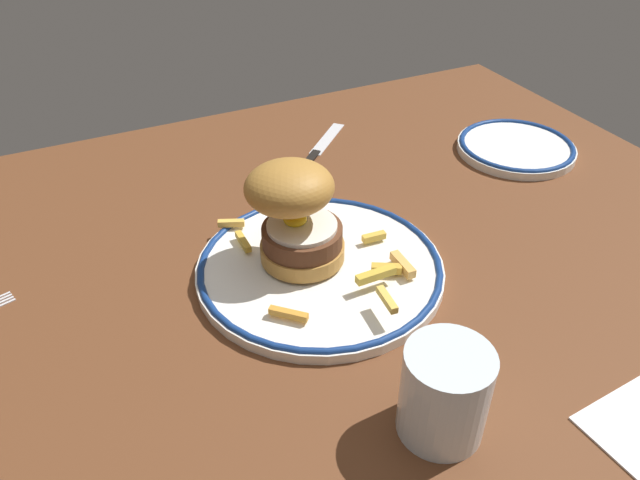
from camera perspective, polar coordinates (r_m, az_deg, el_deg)
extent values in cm
cube|color=brown|center=(69.58, -4.58, -5.13)|extent=(124.50, 88.18, 4.00)
cylinder|color=white|center=(68.85, 0.00, -2.69)|extent=(27.54, 27.54, 1.20)
torus|color=navy|center=(68.47, 0.00, -2.30)|extent=(27.14, 27.14, 0.80)
cylinder|color=#B07B36|center=(68.44, -1.63, -0.96)|extent=(9.37, 9.37, 1.80)
cylinder|color=#55311D|center=(67.25, -1.66, 0.40)|extent=(8.87, 8.87, 2.19)
cylinder|color=white|center=(66.47, -1.68, 1.34)|extent=(7.68, 7.68, 0.50)
ellipsoid|color=yellow|center=(66.41, -2.32, 1.98)|extent=(2.60, 2.60, 1.40)
ellipsoid|color=#AE7832|center=(64.61, -2.87, 4.88)|extent=(10.68, 11.07, 6.31)
cube|color=gold|center=(71.21, -7.12, -0.12)|extent=(0.77, 3.71, 0.73)
cube|color=#EEB44A|center=(74.42, -8.22, 1.56)|extent=(3.19, 1.92, 0.74)
cube|color=#E4A950|center=(67.67, 7.65, -2.25)|extent=(1.11, 4.06, 1.00)
cube|color=gold|center=(60.97, 6.22, -5.49)|extent=(1.10, 3.65, 0.75)
cube|color=orange|center=(61.42, -2.93, -6.82)|extent=(3.42, 3.32, 0.73)
cube|color=#E9B24F|center=(77.55, -2.19, 3.61)|extent=(1.47, 3.67, 0.96)
cube|color=gold|center=(64.61, 5.19, -3.21)|extent=(4.54, 0.97, 0.90)
cube|color=gold|center=(71.41, 5.10, 0.19)|extent=(2.85, 0.97, 0.80)
cube|color=gold|center=(66.93, 6.17, -2.65)|extent=(3.30, 2.39, 0.93)
cylinder|color=silver|center=(52.48, 11.44, -13.70)|extent=(7.33, 7.33, 8.57)
cylinder|color=silver|center=(53.62, 11.24, -14.73)|extent=(6.75, 6.75, 5.58)
cylinder|color=white|center=(97.35, 17.65, 8.08)|extent=(17.25, 17.25, 1.20)
torus|color=navy|center=(97.09, 17.71, 8.39)|extent=(16.85, 16.85, 0.80)
cube|color=silver|center=(73.93, -27.45, -4.84)|extent=(2.38, 0.91, 0.28)
cube|color=silver|center=(73.53, -27.33, -5.04)|extent=(2.38, 0.91, 0.28)
cube|color=silver|center=(73.13, -27.21, -5.24)|extent=(2.38, 0.91, 0.28)
cube|color=black|center=(89.71, -1.22, 7.18)|extent=(6.63, 6.38, 0.70)
cube|color=silver|center=(96.77, 0.67, 9.41)|extent=(9.22, 8.88, 0.24)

